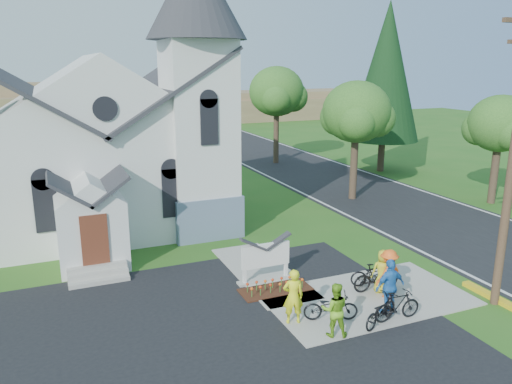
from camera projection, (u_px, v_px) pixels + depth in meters
name	position (u px, v px, depth m)	size (l,w,h in m)	color
ground	(338.00, 313.00, 16.44)	(120.00, 120.00, 0.00)	#29601B
road	(346.00, 185.00, 33.58)	(8.00, 90.00, 0.02)	black
sidewalk	(367.00, 298.00, 17.44)	(7.00, 4.00, 0.05)	#A39F93
church	(108.00, 121.00, 24.19)	(12.35, 12.00, 13.00)	silver
church_sign	(266.00, 256.00, 18.58)	(2.20, 0.40, 1.70)	#A39F93
flower_bed	(276.00, 290.00, 18.03)	(2.60, 1.10, 0.07)	#371C0F
tree_road_near	(356.00, 112.00, 29.04)	(4.00, 4.00, 7.05)	#38271F
tree_road_mid	(277.00, 92.00, 39.79)	(4.40, 4.40, 7.80)	#38271F
tree_road_far	(500.00, 124.00, 28.26)	(3.60, 3.60, 6.30)	#38271F
conifer	(386.00, 72.00, 36.30)	(5.20, 5.20, 12.40)	#38271F
distant_hills	(137.00, 108.00, 67.39)	(61.00, 10.00, 5.60)	brown
cyclist_0	(293.00, 296.00, 15.53)	(0.65, 0.43, 1.79)	yellow
bike_0	(331.00, 307.00, 15.79)	(0.60, 1.73, 0.91)	black
cyclist_1	(335.00, 310.00, 14.80)	(0.82, 0.64, 1.68)	#72B221
bike_1	(397.00, 306.00, 15.76)	(0.47, 1.67, 1.00)	black
cyclist_2	(390.00, 287.00, 16.08)	(1.11, 0.46, 1.89)	blue
bike_2	(381.00, 311.00, 15.53)	(0.61, 1.74, 0.91)	black
cyclist_3	(388.00, 273.00, 17.28)	(1.12, 0.64, 1.73)	#FF5F1C
bike_3	(376.00, 277.00, 17.81)	(0.50, 1.77, 1.07)	black
cyclist_4	(383.00, 271.00, 17.64)	(0.78, 0.51, 1.59)	gold
bike_4	(374.00, 274.00, 18.21)	(0.61, 1.75, 0.92)	black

